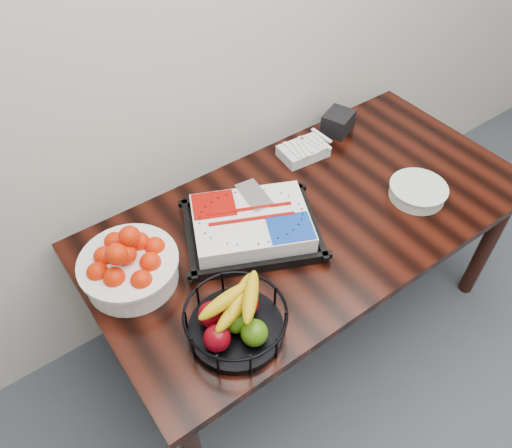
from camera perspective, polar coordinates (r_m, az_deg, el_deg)
table at (r=2.05m, az=6.37°, el=-0.44°), size 1.80×0.90×0.75m
cake_tray at (r=1.86m, az=-0.55°, el=-0.16°), size 0.60×0.55×0.10m
tangerine_bowl at (r=1.74m, az=-14.40°, el=-4.27°), size 0.34×0.34×0.22m
fruit_basket at (r=1.58m, az=-2.34°, el=-10.87°), size 0.33×0.33×0.17m
plate_stack at (r=2.12m, az=17.99°, el=3.55°), size 0.23×0.23×0.06m
fork_bag at (r=2.23m, az=5.43°, el=8.36°), size 0.22×0.15×0.06m
napkin_box at (r=2.39m, az=9.35°, el=11.40°), size 0.17×0.16×0.10m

